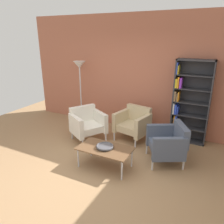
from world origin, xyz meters
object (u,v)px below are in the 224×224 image
armchair_by_bookshelf (133,123)px  armchair_spare_guest (87,123)px  bookshelf_tall (188,103)px  floor_lamp_torchiere (80,72)px  coffee_table_low (105,149)px  decorative_bowl (105,146)px  armchair_near_window (168,142)px

armchair_by_bookshelf → armchair_spare_guest: same height
bookshelf_tall → floor_lamp_torchiere: (-2.81, -0.19, 0.52)m
coffee_table_low → floor_lamp_torchiere: 2.60m
armchair_by_bookshelf → armchair_spare_guest: bearing=-139.7°
bookshelf_tall → coffee_table_low: bearing=-121.6°
floor_lamp_torchiere → armchair_spare_guest: bearing=-49.0°
bookshelf_tall → decorative_bowl: bearing=-121.6°
coffee_table_low → armchair_spare_guest: size_ratio=1.07×
bookshelf_tall → armchair_by_bookshelf: bearing=-155.6°
decorative_bowl → armchair_spare_guest: size_ratio=0.34×
coffee_table_low → armchair_spare_guest: armchair_spare_guest is taller
decorative_bowl → floor_lamp_torchiere: floor_lamp_torchiere is taller
decorative_bowl → armchair_near_window: bearing=35.8°
bookshelf_tall → armchair_spare_guest: bearing=-154.0°
coffee_table_low → floor_lamp_torchiere: floor_lamp_torchiere is taller
coffee_table_low → armchair_near_window: (1.01, 0.73, 0.05)m
armchair_spare_guest → floor_lamp_torchiere: floor_lamp_torchiere is taller
armchair_by_bookshelf → floor_lamp_torchiere: floor_lamp_torchiere is taller
coffee_table_low → armchair_by_bookshelf: 1.37m
bookshelf_tall → armchair_near_window: (-0.14, -1.14, -0.51)m
coffee_table_low → decorative_bowl: 0.07m
armchair_spare_guest → armchair_near_window: size_ratio=1.01×
bookshelf_tall → armchair_by_bookshelf: 1.33m
bookshelf_tall → armchair_by_bookshelf: (-1.12, -0.51, -0.51)m
armchair_near_window → floor_lamp_torchiere: 3.02m
armchair_spare_guest → armchair_near_window: 1.95m
bookshelf_tall → armchair_spare_guest: (-2.09, -1.02, -0.51)m
decorative_bowl → floor_lamp_torchiere: 2.57m
decorative_bowl → armchair_by_bookshelf: 1.36m
decorative_bowl → floor_lamp_torchiere: bearing=134.7°
armchair_near_window → bookshelf_tall: bearing=144.9°
armchair_near_window → decorative_bowl: bearing=-82.2°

